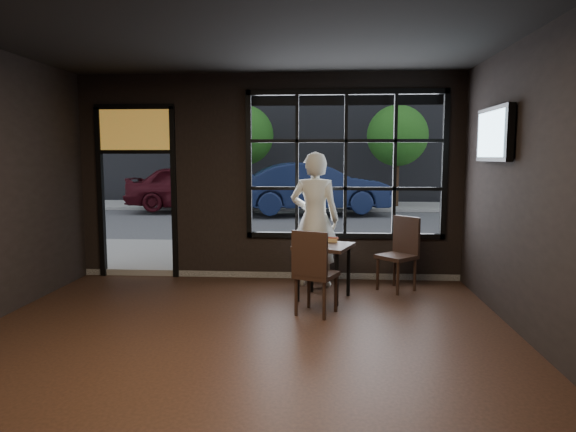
# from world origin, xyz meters

# --- Properties ---
(floor) EXTENTS (6.00, 7.00, 0.02)m
(floor) POSITION_xyz_m (0.00, 0.00, -0.01)
(floor) COLOR black
(floor) RESTS_ON ground
(ceiling) EXTENTS (6.00, 7.00, 0.02)m
(ceiling) POSITION_xyz_m (0.00, 0.00, 3.21)
(ceiling) COLOR black
(ceiling) RESTS_ON ground
(window_frame) EXTENTS (3.06, 0.12, 2.28)m
(window_frame) POSITION_xyz_m (1.20, 3.50, 1.80)
(window_frame) COLOR black
(window_frame) RESTS_ON ground
(stained_transom) EXTENTS (1.20, 0.06, 0.70)m
(stained_transom) POSITION_xyz_m (-2.10, 3.50, 2.35)
(stained_transom) COLOR orange
(stained_transom) RESTS_ON ground
(street_asphalt) EXTENTS (60.00, 41.00, 0.04)m
(street_asphalt) POSITION_xyz_m (0.00, 24.00, -0.02)
(street_asphalt) COLOR #545456
(street_asphalt) RESTS_ON ground
(building_across) EXTENTS (28.00, 12.00, 15.00)m
(building_across) POSITION_xyz_m (0.00, 23.00, 7.50)
(building_across) COLOR #5B5956
(building_across) RESTS_ON ground
(cafe_table) EXTENTS (0.88, 0.88, 0.75)m
(cafe_table) POSITION_xyz_m (0.87, 2.37, 0.38)
(cafe_table) COLOR black
(cafe_table) RESTS_ON floor
(chair_near) EXTENTS (0.60, 0.60, 1.05)m
(chair_near) POSITION_xyz_m (0.78, 1.68, 0.53)
(chair_near) COLOR black
(chair_near) RESTS_ON floor
(chair_window) EXTENTS (0.65, 0.65, 1.06)m
(chair_window) POSITION_xyz_m (1.92, 2.87, 0.53)
(chair_window) COLOR black
(chair_window) RESTS_ON floor
(man) EXTENTS (0.79, 0.58, 2.00)m
(man) POSITION_xyz_m (0.74, 3.10, 1.00)
(man) COLOR silver
(man) RESTS_ON floor
(hotdog) EXTENTS (0.21, 0.12, 0.06)m
(hotdog) POSITION_xyz_m (0.97, 2.59, 0.78)
(hotdog) COLOR tan
(hotdog) RESTS_ON cafe_table
(cup) EXTENTS (0.17, 0.17, 0.10)m
(cup) POSITION_xyz_m (0.66, 2.26, 0.80)
(cup) COLOR silver
(cup) RESTS_ON cafe_table
(tv) EXTENTS (0.13, 1.12, 0.66)m
(tv) POSITION_xyz_m (2.93, 1.98, 2.20)
(tv) COLOR black
(tv) RESTS_ON wall_right
(navy_car) EXTENTS (5.19, 2.66, 1.63)m
(navy_car) POSITION_xyz_m (0.53, 12.26, 0.92)
(navy_car) COLOR #121C3D
(navy_car) RESTS_ON street_asphalt
(maroon_car) EXTENTS (4.62, 2.03, 1.55)m
(maroon_car) POSITION_xyz_m (-3.57, 12.89, 0.87)
(maroon_car) COLOR #3A0A10
(maroon_car) RESTS_ON street_asphalt
(tree_left) EXTENTS (2.25, 2.25, 3.84)m
(tree_left) POSITION_xyz_m (-2.14, 14.85, 2.71)
(tree_left) COLOR #332114
(tree_left) RESTS_ON street_asphalt
(tree_right) EXTENTS (2.22, 2.22, 3.79)m
(tree_right) POSITION_xyz_m (3.55, 14.67, 2.67)
(tree_right) COLOR #332114
(tree_right) RESTS_ON street_asphalt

